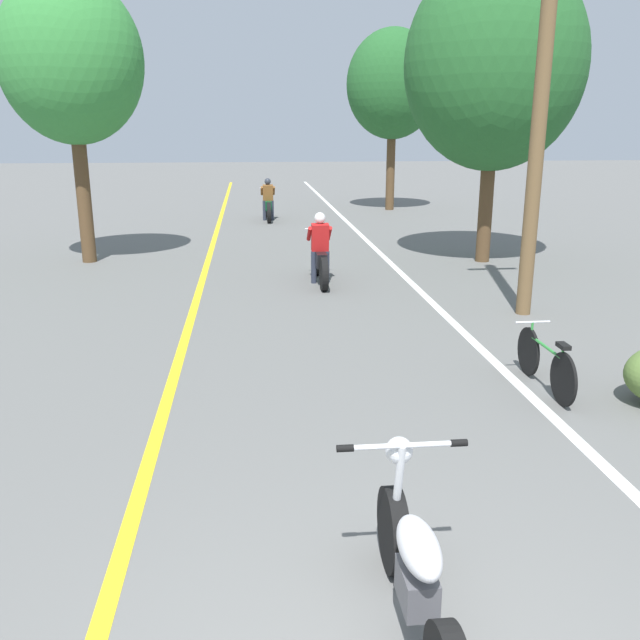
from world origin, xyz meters
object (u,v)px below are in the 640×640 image
Objects in this scene: roadside_tree_right_far at (393,85)px; utility_pole at (542,93)px; motorcycle_rider_lead at (320,256)px; motorcycle_foreground at (416,573)px; bicycle_parked at (545,362)px; motorcycle_rider_far at (268,204)px; roadside_tree_right_near at (495,64)px; roadside_tree_left at (71,61)px.

utility_pole is at bearing -92.94° from roadside_tree_right_far.
roadside_tree_right_far reaches higher than motorcycle_rider_lead.
motorcycle_foreground is 4.57m from bicycle_parked.
motorcycle_foreground is 0.91× the size of motorcycle_rider_far.
roadside_tree_right_far is (0.77, 14.94, 0.97)m from utility_pole.
roadside_tree_right_far is 22.88m from motorcycle_foreground.
motorcycle_rider_far is at bearing 121.38° from roadside_tree_right_near.
motorcycle_foreground is (-4.45, -11.71, -3.91)m from roadside_tree_right_near.
roadside_tree_right_near is at bearing 24.74° from motorcycle_rider_lead.
motorcycle_foreground is at bearing -89.07° from motorcycle_rider_far.
motorcycle_rider_far is at bearing 107.53° from utility_pole.
utility_pole is 13.33m from motorcycle_rider_far.
roadside_tree_right_near is 9.18m from roadside_tree_left.
roadside_tree_left is 9.06m from motorcycle_rider_far.
motorcycle_foreground is 1.24× the size of bicycle_parked.
roadside_tree_right_near reaches higher than motorcycle_foreground.
roadside_tree_right_far is 6.65m from motorcycle_rider_far.
motorcycle_foreground is (-4.36, -22.08, -4.08)m from roadside_tree_right_far.
utility_pole reaches higher than roadside_tree_right_near.
roadside_tree_left is 2.85× the size of motorcycle_rider_far.
roadside_tree_left is 12.04m from bicycle_parked.
roadside_tree_right_near is at bearing -5.48° from roadside_tree_left.
utility_pole reaches higher than bicycle_parked.
motorcycle_rider_lead is at bearing 87.47° from motorcycle_foreground.
roadside_tree_right_far is 18.82m from bicycle_parked.
motorcycle_rider_far is 1.36× the size of bicycle_parked.
roadside_tree_right_near is at bearing 79.40° from utility_pole.
roadside_tree_right_far is at bearing 78.83° from motorcycle_foreground.
motorcycle_rider_lead is at bearing 139.29° from utility_pole.
roadside_tree_right_far is at bearing 46.38° from roadside_tree_left.
utility_pole is 14.99m from roadside_tree_right_far.
motorcycle_rider_far is at bearing 90.93° from motorcycle_foreground.
utility_pole is 5.13m from motorcycle_rider_lead.
utility_pole is 1.11× the size of roadside_tree_left.
motorcycle_rider_lead reaches higher than bicycle_parked.
roadside_tree_right_far is 1.04× the size of roadside_tree_left.
motorcycle_foreground is 19.53m from motorcycle_rider_far.
motorcycle_rider_lead is (-4.01, -1.85, -3.80)m from roadside_tree_right_near.
roadside_tree_right_far is at bearing 84.19° from bicycle_parked.
utility_pole is at bearing -100.60° from roadside_tree_right_near.
roadside_tree_left is (-9.05, -9.50, -0.11)m from roadside_tree_right_far.
motorcycle_foreground is at bearing -110.80° from roadside_tree_right_near.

